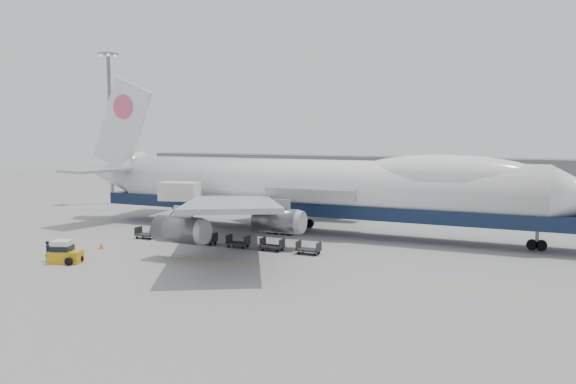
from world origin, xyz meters
The scene contains 15 objects.
ground centered at (0.00, 0.00, 0.00)m, with size 260.00×260.00×0.00m, color gray.
apron_line centered at (0.00, -6.00, 0.01)m, with size 60.00×0.15×0.01m, color gold.
hangar centered at (-10.00, 70.00, 3.50)m, with size 110.00×8.00×7.00m, color slate.
floodlight_mast centered at (-42.00, 24.00, 14.27)m, with size 2.40×2.40×25.43m.
airliner centered at (0.64, 12.00, 5.62)m, with size 67.00×55.30×19.98m.
catering_truck centered at (-14.91, 5.64, 3.44)m, with size 5.41×4.23×6.10m.
baggage_tug centered at (-15.00, -12.56, 0.94)m, with size 3.25×2.49×2.11m.
ground_worker centered at (-16.88, -12.71, 0.97)m, with size 0.71×0.47×1.95m, color black.
traffic_cone centered at (-16.51, -6.18, 0.30)m, with size 0.43×0.43×0.64m.
dolly_0 centered at (-15.88, 0.34, 0.53)m, with size 2.30×1.35×1.30m.
dolly_1 centered at (-11.84, 0.34, 0.53)m, with size 2.30×1.35×1.30m.
dolly_2 centered at (-7.80, 0.34, 0.53)m, with size 2.30×1.35×1.30m.
dolly_3 centered at (-3.77, 0.34, 0.53)m, with size 2.30×1.35×1.30m.
dolly_4 centered at (0.27, 0.34, 0.53)m, with size 2.30×1.35×1.30m.
dolly_5 centered at (4.31, 0.34, 0.53)m, with size 2.30×1.35×1.30m.
Camera 1 is at (25.37, -50.56, 12.05)m, focal length 35.00 mm.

